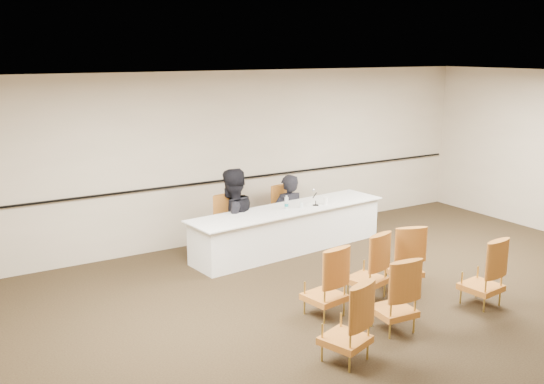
{
  "coord_description": "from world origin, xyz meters",
  "views": [
    {
      "loc": [
        -5.1,
        -5.4,
        3.34
      ],
      "look_at": [
        -0.23,
        2.6,
        1.14
      ],
      "focal_mm": 40.0,
      "sensor_mm": 36.0,
      "label": 1
    }
  ],
  "objects": [
    {
      "name": "panelist_second",
      "position": [
        -0.57,
        3.36,
        0.46
      ],
      "size": [
        1.08,
        0.93,
        1.92
      ],
      "primitive_type": "imported",
      "rotation": [
        0.0,
        0.0,
        3.38
      ],
      "color": "black",
      "rests_on": "ground"
    },
    {
      "name": "aud_chair_back_mid",
      "position": [
        -0.29,
        -0.33,
        0.47
      ],
      "size": [
        0.54,
        0.54,
        0.95
      ],
      "primitive_type": null,
      "rotation": [
        0.0,
        0.0,
        -0.08
      ],
      "color": "#A45C1D",
      "rests_on": "ground"
    },
    {
      "name": "coffee_cup",
      "position": [
        0.97,
        2.8,
        0.8
      ],
      "size": [
        0.09,
        0.09,
        0.13
      ],
      "primitive_type": "cylinder",
      "rotation": [
        0.0,
        0.0,
        0.14
      ],
      "color": "white",
      "rests_on": "panel_table"
    },
    {
      "name": "aud_chair_front_left",
      "position": [
        -0.75,
        0.45,
        0.47
      ],
      "size": [
        0.57,
        0.57,
        0.95
      ],
      "primitive_type": null,
      "rotation": [
        0.0,
        0.0,
        0.16
      ],
      "color": "#A45C1D",
      "rests_on": "ground"
    },
    {
      "name": "panelist_main_chair",
      "position": [
        0.65,
        3.49,
        0.47
      ],
      "size": [
        0.55,
        0.55,
        0.95
      ],
      "primitive_type": null,
      "rotation": [
        0.0,
        0.0,
        0.1
      ],
      "color": "#A45C1D",
      "rests_on": "ground"
    },
    {
      "name": "wall_back",
      "position": [
        0.0,
        4.0,
        1.5
      ],
      "size": [
        10.0,
        0.04,
        3.0
      ],
      "primitive_type": "cube",
      "color": "#B3A38C",
      "rests_on": "ground"
    },
    {
      "name": "papers",
      "position": [
        0.8,
        2.89,
        0.73
      ],
      "size": [
        0.36,
        0.31,
        0.0
      ],
      "primitive_type": "cube",
      "rotation": [
        0.0,
        0.0,
        0.36
      ],
      "color": "white",
      "rests_on": "panel_table"
    },
    {
      "name": "aud_chair_front_mid",
      "position": [
        0.09,
        0.62,
        0.47
      ],
      "size": [
        0.61,
        0.61,
        0.95
      ],
      "primitive_type": null,
      "rotation": [
        0.0,
        0.0,
        0.25
      ],
      "color": "#A45C1D",
      "rests_on": "ground"
    },
    {
      "name": "drinking_glass",
      "position": [
        0.49,
        2.83,
        0.78
      ],
      "size": [
        0.08,
        0.08,
        0.1
      ],
      "primitive_type": "cylinder",
      "rotation": [
        0.0,
        0.0,
        -0.3
      ],
      "color": "white",
      "rests_on": "panel_table"
    },
    {
      "name": "aud_chair_back_left",
      "position": [
        -1.26,
        -0.63,
        0.47
      ],
      "size": [
        0.63,
        0.63,
        0.95
      ],
      "primitive_type": null,
      "rotation": [
        0.0,
        0.0,
        0.32
      ],
      "color": "#A45C1D",
      "rests_on": "ground"
    },
    {
      "name": "aud_chair_back_right",
      "position": [
        1.24,
        -0.37,
        0.47
      ],
      "size": [
        0.55,
        0.55,
        0.95
      ],
      "primitive_type": null,
      "rotation": [
        0.0,
        0.0,
        0.11
      ],
      "color": "#A45C1D",
      "rests_on": "ground"
    },
    {
      "name": "ceiling",
      "position": [
        0.0,
        0.0,
        3.0
      ],
      "size": [
        10.0,
        10.0,
        0.0
      ],
      "primitive_type": "plane",
      "rotation": [
        3.14,
        0.0,
        0.0
      ],
      "color": "silver",
      "rests_on": "ground"
    },
    {
      "name": "wall_rail",
      "position": [
        0.0,
        3.96,
        1.1
      ],
      "size": [
        9.8,
        0.04,
        0.03
      ],
      "primitive_type": "cube",
      "color": "black",
      "rests_on": "wall_back"
    },
    {
      "name": "panel_table",
      "position": [
        0.29,
        2.9,
        0.37
      ],
      "size": [
        3.72,
        1.21,
        0.73
      ],
      "primitive_type": null,
      "rotation": [
        0.0,
        0.0,
        0.1
      ],
      "color": "white",
      "rests_on": "ground"
    },
    {
      "name": "floor",
      "position": [
        0.0,
        0.0,
        0.0
      ],
      "size": [
        10.0,
        10.0,
        0.0
      ],
      "primitive_type": "plane",
      "color": "black",
      "rests_on": "ground"
    },
    {
      "name": "panelist_main",
      "position": [
        0.65,
        3.49,
        0.33
      ],
      "size": [
        0.64,
        0.45,
        1.69
      ],
      "primitive_type": "imported",
      "rotation": [
        0.0,
        0.0,
        3.07
      ],
      "color": "black",
      "rests_on": "ground"
    },
    {
      "name": "aud_chair_front_right",
      "position": [
        0.78,
        0.63,
        0.47
      ],
      "size": [
        0.63,
        0.63,
        0.95
      ],
      "primitive_type": null,
      "rotation": [
        0.0,
        0.0,
        -0.33
      ],
      "color": "#A45C1D",
      "rests_on": "ground"
    },
    {
      "name": "water_bottle",
      "position": [
        0.24,
        2.9,
        0.85
      ],
      "size": [
        0.09,
        0.09,
        0.23
      ],
      "primitive_type": null,
      "rotation": [
        0.0,
        0.0,
        0.48
      ],
      "color": "teal",
      "rests_on": "panel_table"
    },
    {
      "name": "microphone",
      "position": [
        0.77,
        2.81,
        0.87
      ],
      "size": [
        0.16,
        0.22,
        0.28
      ],
      "primitive_type": null,
      "rotation": [
        0.0,
        0.0,
        -0.32
      ],
      "color": "black",
      "rests_on": "panel_table"
    },
    {
      "name": "panelist_second_chair",
      "position": [
        -0.57,
        3.36,
        0.47
      ],
      "size": [
        0.55,
        0.55,
        0.95
      ],
      "primitive_type": null,
      "rotation": [
        0.0,
        0.0,
        0.1
      ],
      "color": "#A45C1D",
      "rests_on": "ground"
    }
  ]
}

